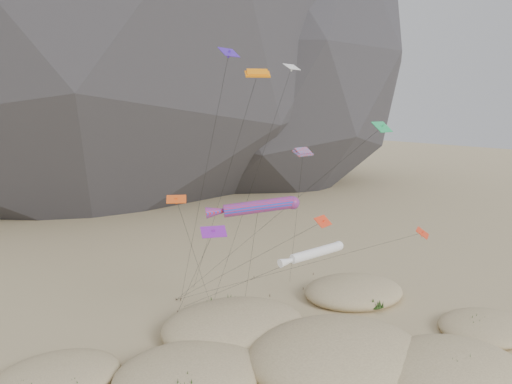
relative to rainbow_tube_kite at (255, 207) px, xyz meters
The scene contains 8 objects.
dunes 14.74m from the rainbow_tube_kite, 91.54° to the right, with size 51.02×34.56×4.32m.
dune_grass 14.83m from the rainbow_tube_kite, 88.02° to the right, with size 42.82×29.05×1.46m.
kite_stakes 17.66m from the rainbow_tube_kite, 69.88° to the left, with size 21.05×6.95×0.30m.
rainbow_tube_kite is the anchor object (origin of this frame).
white_tube_kite 7.54m from the rainbow_tube_kite, 71.53° to the right, with size 8.69×17.92×10.65m.
orange_parafoil 12.23m from the rainbow_tube_kite, 56.24° to the left, with size 2.52×16.14×26.21m.
multi_parafoil 7.13m from the rainbow_tube_kite, ahead, with size 8.34×13.33×18.75m.
delta_kites 6.64m from the rainbow_tube_kite, 10.99° to the right, with size 27.07×21.85×27.80m.
Camera 1 is at (-24.97, -28.26, 22.30)m, focal length 35.00 mm.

